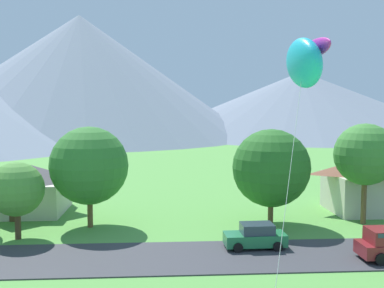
# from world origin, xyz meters

# --- Properties ---
(road_strip) EXTENTS (160.00, 6.45, 0.08)m
(road_strip) POSITION_xyz_m (0.00, 28.03, 0.04)
(road_strip) COLOR #38383D
(road_strip) RESTS_ON ground
(mountain_east_ridge) EXTENTS (107.77, 107.77, 21.84)m
(mountain_east_ridge) POSITION_xyz_m (48.69, 155.98, 10.92)
(mountain_east_ridge) COLOR slate
(mountain_east_ridge) RESTS_ON ground
(mountain_far_east_ridge) EXTENTS (111.21, 111.21, 38.86)m
(mountain_far_east_ridge) POSITION_xyz_m (-26.33, 148.21, 19.43)
(mountain_far_east_ridge) COLOR gray
(mountain_far_east_ridge) RESTS_ON ground
(house_leftmost) EXTENTS (10.25, 6.56, 5.46)m
(house_leftmost) POSITION_xyz_m (20.48, 39.85, 2.83)
(house_leftmost) COLOR beige
(house_leftmost) RESTS_ON ground
(house_left_center) EXTENTS (7.61, 7.21, 4.58)m
(house_left_center) POSITION_xyz_m (-12.51, 41.49, 2.37)
(house_left_center) COLOR beige
(house_left_center) RESTS_ON ground
(tree_left_of_center) EXTENTS (6.30, 6.30, 8.20)m
(tree_left_of_center) POSITION_xyz_m (-5.81, 36.01, 5.05)
(tree_left_of_center) COLOR brown
(tree_left_of_center) RESTS_ON ground
(tree_center) EXTENTS (6.40, 6.40, 7.97)m
(tree_center) POSITION_xyz_m (9.00, 35.68, 4.76)
(tree_center) COLOR brown
(tree_center) RESTS_ON ground
(tree_right_of_center) EXTENTS (5.12, 5.12, 8.41)m
(tree_right_of_center) POSITION_xyz_m (16.86, 35.61, 5.82)
(tree_right_of_center) COLOR brown
(tree_right_of_center) RESTS_ON ground
(tree_near_right) EXTENTS (3.99, 3.99, 5.74)m
(tree_near_right) POSITION_xyz_m (-10.60, 32.96, 3.73)
(tree_near_right) COLOR #4C3823
(tree_near_right) RESTS_ON ground
(parked_car_green_west_end) EXTENTS (4.25, 2.18, 1.68)m
(parked_car_green_west_end) POSITION_xyz_m (6.47, 29.59, 0.87)
(parked_car_green_west_end) COLOR #237042
(parked_car_green_west_end) RESTS_ON road_strip
(kite_flyer_with_kite) EXTENTS (3.73, 7.12, 12.62)m
(kite_flyer_with_kite) POSITION_xyz_m (5.79, 17.37, 11.43)
(kite_flyer_with_kite) COLOR black
(kite_flyer_with_kite) RESTS_ON ground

